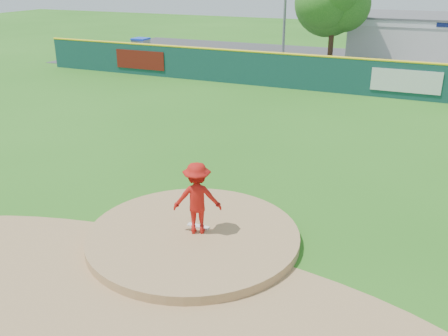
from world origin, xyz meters
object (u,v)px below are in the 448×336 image
at_px(pitcher, 197,198).
at_px(van, 350,68).
at_px(deciduous_tree, 334,1).
at_px(playground_slide, 140,50).

distance_m(pitcher, van, 22.55).
bearing_deg(pitcher, deciduous_tree, -108.96).
relative_size(pitcher, deciduous_tree, 0.26).
relative_size(playground_slide, deciduous_tree, 0.42).
bearing_deg(deciduous_tree, van, -52.35).
bearing_deg(playground_slide, deciduous_tree, 10.56).
bearing_deg(playground_slide, van, 0.73).
relative_size(pitcher, van, 0.43).
bearing_deg(deciduous_tree, pitcher, -85.19).
xyz_separation_m(pitcher, van, (-0.27, 22.54, -0.57)).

